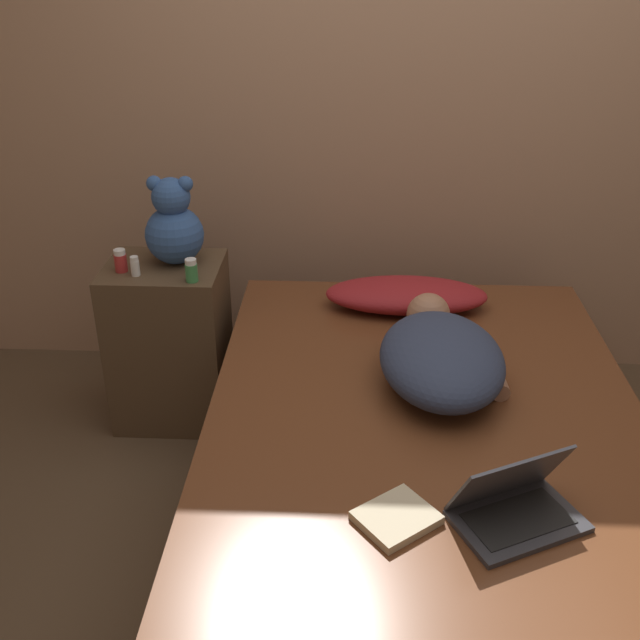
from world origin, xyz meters
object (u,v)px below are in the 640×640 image
(person_lying, at_px, (441,355))
(teddy_bear, at_px, (174,226))
(laptop, at_px, (515,505))
(bottle_green, at_px, (191,271))
(book, at_px, (396,518))
(bottle_white, at_px, (135,266))
(pillow, at_px, (406,295))
(bottle_red, at_px, (121,261))

(person_lying, height_order, teddy_bear, teddy_bear)
(laptop, relative_size, bottle_green, 4.20)
(laptop, xyz_separation_m, book, (-0.30, -0.02, -0.03))
(teddy_bear, bearing_deg, bottle_white, -133.92)
(person_lying, distance_m, teddy_bear, 1.16)
(laptop, bearing_deg, book, 158.74)
(pillow, xyz_separation_m, person_lying, (0.08, -0.53, 0.04))
(bottle_green, distance_m, book, 1.30)
(bottle_white, bearing_deg, teddy_bear, 46.08)
(laptop, height_order, bottle_red, bottle_red)
(pillow, xyz_separation_m, bottle_white, (-1.03, -0.10, 0.14))
(person_lying, xyz_separation_m, teddy_bear, (-0.99, 0.56, 0.22))
(teddy_bear, distance_m, book, 1.52)
(bottle_green, bearing_deg, person_lying, -23.48)
(teddy_bear, xyz_separation_m, bottle_white, (-0.13, -0.13, -0.11))
(pillow, xyz_separation_m, bottle_green, (-0.81, -0.14, 0.15))
(bottle_white, distance_m, bottle_red, 0.07)
(bottle_white, bearing_deg, bottle_red, 151.19)
(pillow, distance_m, bottle_green, 0.84)
(person_lying, height_order, laptop, same)
(pillow, distance_m, bottle_red, 1.11)
(person_lying, bearing_deg, pillow, 96.78)
(bottle_white, height_order, book, bottle_white)
(bottle_red, distance_m, bottle_green, 0.30)
(bottle_red, bearing_deg, laptop, -40.52)
(laptop, distance_m, bottle_white, 1.65)
(teddy_bear, xyz_separation_m, book, (0.82, -1.24, -0.30))
(person_lying, distance_m, bottle_white, 1.20)
(teddy_bear, bearing_deg, bottle_green, -61.53)
(laptop, relative_size, bottle_red, 4.21)
(person_lying, bearing_deg, bottle_red, 156.29)
(person_lying, xyz_separation_m, book, (-0.17, -0.68, -0.08))
(person_lying, relative_size, bottle_green, 8.09)
(bottle_white, distance_m, bottle_green, 0.23)
(pillow, bearing_deg, bottle_white, -174.71)
(person_lying, bearing_deg, bottle_green, 154.32)
(laptop, height_order, book, laptop)
(laptop, height_order, bottle_white, bottle_white)
(pillow, relative_size, laptop, 1.69)
(bottle_red, height_order, book, bottle_red)
(pillow, xyz_separation_m, laptop, (0.21, -1.18, -0.01))
(pillow, relative_size, teddy_bear, 1.82)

